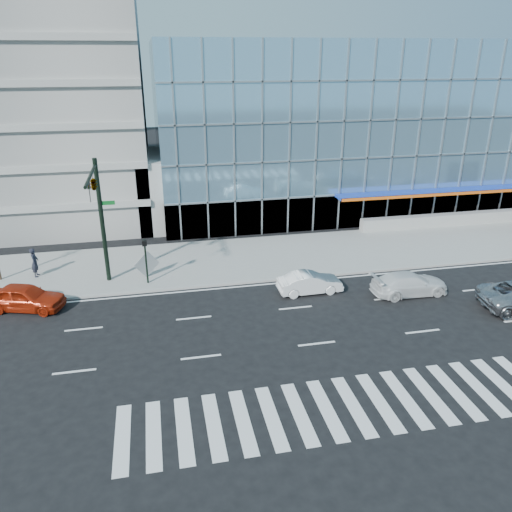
# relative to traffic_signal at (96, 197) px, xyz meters

# --- Properties ---
(ground) EXTENTS (160.00, 160.00, 0.00)m
(ground) POSITION_rel_traffic_signal_xyz_m (11.00, -4.57, -6.16)
(ground) COLOR black
(ground) RESTS_ON ground
(sidewalk) EXTENTS (120.00, 8.00, 0.15)m
(sidewalk) POSITION_rel_traffic_signal_xyz_m (11.00, 3.43, -6.09)
(sidewalk) COLOR gray
(sidewalk) RESTS_ON ground
(theatre_building) EXTENTS (42.00, 26.00, 15.00)m
(theatre_building) POSITION_rel_traffic_signal_xyz_m (25.00, 21.43, 1.34)
(theatre_building) COLOR #75A5C3
(theatre_building) RESTS_ON ground
(parking_garage) EXTENTS (24.00, 24.00, 20.00)m
(parking_garage) POSITION_rel_traffic_signal_xyz_m (-9.00, 21.43, 3.84)
(parking_garage) COLOR gray
(parking_garage) RESTS_ON ground
(ramp_block) EXTENTS (6.00, 8.00, 6.00)m
(ramp_block) POSITION_rel_traffic_signal_xyz_m (5.00, 13.43, -3.16)
(ramp_block) COLOR gray
(ramp_block) RESTS_ON ground
(traffic_signal) EXTENTS (1.14, 5.74, 8.00)m
(traffic_signal) POSITION_rel_traffic_signal_xyz_m (0.00, 0.00, 0.00)
(traffic_signal) COLOR black
(traffic_signal) RESTS_ON sidewalk
(ped_signal_post) EXTENTS (0.30, 0.33, 3.00)m
(ped_signal_post) POSITION_rel_traffic_signal_xyz_m (2.50, 0.37, -4.02)
(ped_signal_post) COLOR black
(ped_signal_post) RESTS_ON sidewalk
(white_suv) EXTENTS (4.88, 2.07, 1.40)m
(white_suv) POSITION_rel_traffic_signal_xyz_m (18.42, -4.22, -5.46)
(white_suv) COLOR silver
(white_suv) RESTS_ON ground
(white_sedan) EXTENTS (4.07, 1.49, 1.33)m
(white_sedan) POSITION_rel_traffic_signal_xyz_m (12.42, -2.77, -5.50)
(white_sedan) COLOR white
(white_sedan) RESTS_ON ground
(red_sedan) EXTENTS (4.87, 3.08, 1.54)m
(red_sedan) POSITION_rel_traffic_signal_xyz_m (-4.52, -1.48, -5.39)
(red_sedan) COLOR #AB250D
(red_sedan) RESTS_ON ground
(pedestrian) EXTENTS (0.49, 0.73, 1.97)m
(pedestrian) POSITION_rel_traffic_signal_xyz_m (-4.75, 3.01, -5.03)
(pedestrian) COLOR black
(pedestrian) RESTS_ON sidewalk
(tilted_panel) EXTENTS (1.66, 0.86, 1.82)m
(tilted_panel) POSITION_rel_traffic_signal_xyz_m (2.50, 1.39, -5.10)
(tilted_panel) COLOR #A1A1A1
(tilted_panel) RESTS_ON sidewalk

